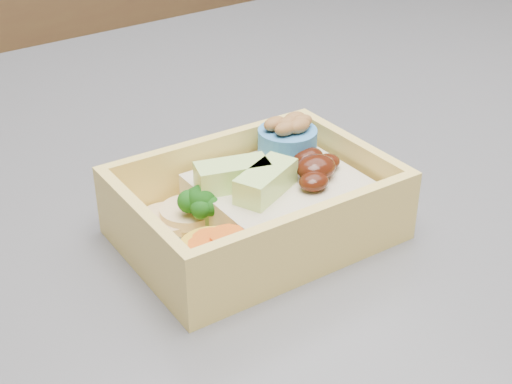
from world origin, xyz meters
TOP-DOWN VIEW (x-y plane):
  - bento_box at (-0.08, -0.15)m, footprint 0.18×0.14m

SIDE VIEW (x-z plane):
  - bento_box at x=-0.08m, z-range 0.91..0.97m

